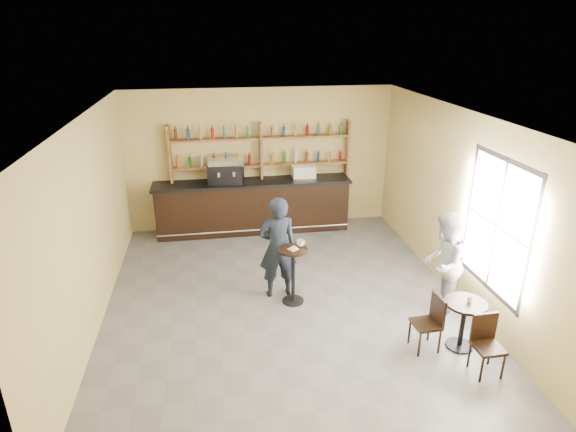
{
  "coord_description": "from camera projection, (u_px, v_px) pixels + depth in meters",
  "views": [
    {
      "loc": [
        -1.08,
        -7.14,
        4.45
      ],
      "look_at": [
        0.2,
        0.8,
        1.25
      ],
      "focal_mm": 30.0,
      "sensor_mm": 36.0,
      "label": 1
    }
  ],
  "objects": [
    {
      "name": "bar_counter",
      "position": [
        253.0,
        206.0,
        10.99
      ],
      "size": [
        4.42,
        0.86,
        1.2
      ],
      "primitive_type": null,
      "color": "black",
      "rests_on": "floor"
    },
    {
      "name": "window_pane",
      "position": [
        497.0,
        226.0,
        7.07
      ],
      "size": [
        0.0,
        2.0,
        2.0
      ],
      "primitive_type": "plane",
      "rotation": [
        1.57,
        0.0,
        -1.57
      ],
      "color": "white",
      "rests_on": "wall_right"
    },
    {
      "name": "chair_south",
      "position": [
        488.0,
        347.0,
        6.46
      ],
      "size": [
        0.38,
        0.38,
        0.85
      ],
      "primitive_type": null,
      "rotation": [
        0.0,
        0.0,
        0.02
      ],
      "color": "black",
      "rests_on": "floor"
    },
    {
      "name": "wall_right",
      "position": [
        457.0,
        204.0,
        8.21
      ],
      "size": [
        0.0,
        7.0,
        7.0
      ],
      "primitive_type": "plane",
      "rotation": [
        1.57,
        0.0,
        -1.57
      ],
      "color": "#CFB975",
      "rests_on": "floor"
    },
    {
      "name": "man_main",
      "position": [
        278.0,
        248.0,
        8.22
      ],
      "size": [
        0.68,
        0.47,
        1.82
      ],
      "primitive_type": "imported",
      "rotation": [
        0.0,
        0.0,
        3.19
      ],
      "color": "black",
      "rests_on": "floor"
    },
    {
      "name": "window_frame",
      "position": [
        496.0,
        226.0,
        7.07
      ],
      "size": [
        0.04,
        1.7,
        2.1
      ],
      "primitive_type": null,
      "color": "black",
      "rests_on": "wall_right"
    },
    {
      "name": "shelf_unit",
      "position": [
        261.0,
        152.0,
        10.78
      ],
      "size": [
        4.0,
        0.26,
        1.4
      ],
      "primitive_type": null,
      "color": "brown",
      "rests_on": "wall_back"
    },
    {
      "name": "floor",
      "position": [
        284.0,
        300.0,
        8.36
      ],
      "size": [
        7.0,
        7.0,
        0.0
      ],
      "primitive_type": "plane",
      "color": "slate",
      "rests_on": "ground"
    },
    {
      "name": "wall_left",
      "position": [
        89.0,
        226.0,
        7.32
      ],
      "size": [
        0.0,
        7.0,
        7.0
      ],
      "primitive_type": "plane",
      "rotation": [
        1.57,
        0.0,
        1.57
      ],
      "color": "#CFB975",
      "rests_on": "floor"
    },
    {
      "name": "pastry_case",
      "position": [
        303.0,
        172.0,
        10.88
      ],
      "size": [
        0.53,
        0.43,
        0.32
      ],
      "primitive_type": null,
      "rotation": [
        0.0,
        0.0,
        0.01
      ],
      "color": "silver",
      "rests_on": "bar_counter"
    },
    {
      "name": "ceiling",
      "position": [
        283.0,
        115.0,
        7.18
      ],
      "size": [
        7.0,
        7.0,
        0.0
      ],
      "primitive_type": "plane",
      "rotation": [
        3.14,
        0.0,
        0.0
      ],
      "color": "white",
      "rests_on": "wall_back"
    },
    {
      "name": "patron_second",
      "position": [
        443.0,
        263.0,
        7.77
      ],
      "size": [
        1.02,
        1.06,
        1.73
      ],
      "primitive_type": "imported",
      "rotation": [
        0.0,
        0.0,
        -2.17
      ],
      "color": "#A0A0A5",
      "rests_on": "floor"
    },
    {
      "name": "cup_cafe",
      "position": [
        470.0,
        300.0,
        6.87
      ],
      "size": [
        0.11,
        0.11,
        0.08
      ],
      "primitive_type": "imported",
      "rotation": [
        0.0,
        0.0,
        0.23
      ],
      "color": "white",
      "rests_on": "cafe_table"
    },
    {
      "name": "cup_pedestal",
      "position": [
        301.0,
        243.0,
        8.04
      ],
      "size": [
        0.18,
        0.18,
        0.11
      ],
      "primitive_type": "imported",
      "rotation": [
        0.0,
        0.0,
        -0.37
      ],
      "color": "white",
      "rests_on": "pedestal_table"
    },
    {
      "name": "liquor_bottles",
      "position": [
        261.0,
        144.0,
        10.72
      ],
      "size": [
        3.68,
        0.1,
        1.0
      ],
      "primitive_type": null,
      "color": "#8C5919",
      "rests_on": "shelf_unit"
    },
    {
      "name": "chair_west",
      "position": [
        426.0,
        323.0,
        6.97
      ],
      "size": [
        0.4,
        0.4,
        0.86
      ],
      "primitive_type": null,
      "rotation": [
        0.0,
        0.0,
        -1.51
      ],
      "color": "black",
      "rests_on": "floor"
    },
    {
      "name": "wall_front",
      "position": [
        339.0,
        348.0,
        4.56
      ],
      "size": [
        7.0,
        0.0,
        7.0
      ],
      "primitive_type": "plane",
      "rotation": [
        -1.57,
        0.0,
        0.0
      ],
      "color": "#CFB975",
      "rests_on": "floor"
    },
    {
      "name": "cafe_table",
      "position": [
        462.0,
        325.0,
        7.02
      ],
      "size": [
        0.71,
        0.71,
        0.76
      ],
      "primitive_type": null,
      "rotation": [
        0.0,
        0.0,
        0.2
      ],
      "color": "black",
      "rests_on": "floor"
    },
    {
      "name": "pedestal_table",
      "position": [
        293.0,
        276.0,
        8.14
      ],
      "size": [
        0.54,
        0.54,
        1.0
      ],
      "primitive_type": null,
      "rotation": [
        0.0,
        0.0,
        -0.11
      ],
      "color": "black",
      "rests_on": "floor"
    },
    {
      "name": "donut",
      "position": [
        294.0,
        248.0,
        7.93
      ],
      "size": [
        0.14,
        0.14,
        0.04
      ],
      "primitive_type": "torus",
      "rotation": [
        0.0,
        0.0,
        -0.27
      ],
      "color": "#C08A46",
      "rests_on": "napkin"
    },
    {
      "name": "wall_back",
      "position": [
        261.0,
        159.0,
        10.98
      ],
      "size": [
        7.0,
        0.0,
        7.0
      ],
      "primitive_type": "plane",
      "rotation": [
        1.57,
        0.0,
        0.0
      ],
      "color": "#CFB975",
      "rests_on": "floor"
    },
    {
      "name": "espresso_machine",
      "position": [
        226.0,
        171.0,
        10.59
      ],
      "size": [
        0.83,
        0.6,
        0.54
      ],
      "primitive_type": null,
      "rotation": [
        0.0,
        0.0,
        -0.16
      ],
      "color": "black",
      "rests_on": "bar_counter"
    },
    {
      "name": "napkin",
      "position": [
        293.0,
        249.0,
        7.95
      ],
      "size": [
        0.2,
        0.2,
        0.0
      ],
      "primitive_type": "cube",
      "rotation": [
        0.0,
        0.0,
        0.63
      ],
      "color": "white",
      "rests_on": "pedestal_table"
    }
  ]
}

